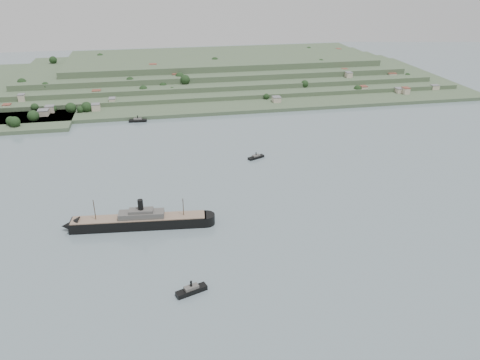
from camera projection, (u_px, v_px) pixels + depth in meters
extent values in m
plane|color=slate|center=(220.00, 219.00, 317.35)|extent=(1400.00, 1400.00, 0.00)
cube|color=#364C33|center=(180.00, 87.00, 636.18)|extent=(760.00, 260.00, 4.00)
cube|color=#364C33|center=(193.00, 79.00, 659.87)|extent=(680.00, 220.00, 5.00)
cube|color=#364C33|center=(202.00, 73.00, 673.40)|extent=(600.00, 200.00, 6.00)
cube|color=#364C33|center=(211.00, 66.00, 686.50)|extent=(520.00, 180.00, 7.00)
cube|color=#364C33|center=(219.00, 58.00, 699.18)|extent=(440.00, 160.00, 8.00)
cube|color=#364C33|center=(2.00, 121.00, 504.38)|extent=(150.00, 90.00, 4.00)
cube|color=black|center=(139.00, 222.00, 306.52)|extent=(88.44, 19.50, 6.82)
cone|color=black|center=(71.00, 226.00, 302.55)|extent=(12.70, 12.70, 11.70)
cylinder|color=black|center=(206.00, 219.00, 310.49)|extent=(11.70, 11.70, 6.82)
cube|color=#806955|center=(139.00, 217.00, 304.94)|extent=(86.41, 18.35, 0.58)
cube|color=#4F4D4A|center=(141.00, 214.00, 304.20)|extent=(29.92, 11.36, 3.90)
cube|color=#4F4D4A|center=(141.00, 211.00, 303.07)|extent=(16.15, 8.19, 2.44)
cylinder|color=black|center=(141.00, 206.00, 301.49)|extent=(3.51, 3.51, 8.77)
cylinder|color=#3C2B1C|center=(95.00, 211.00, 299.68)|extent=(0.49, 0.49, 15.60)
cylinder|color=#3C2B1C|center=(183.00, 208.00, 305.21)|extent=(0.49, 0.49, 13.65)
cube|color=black|center=(192.00, 291.00, 246.46)|extent=(17.43, 9.96, 2.70)
cube|color=#4F4D4A|center=(191.00, 288.00, 245.60)|extent=(8.38, 5.97, 2.03)
cylinder|color=black|center=(191.00, 284.00, 244.63)|extent=(1.13, 1.13, 3.94)
cube|color=black|center=(138.00, 121.00, 507.10)|extent=(19.30, 6.86, 2.52)
cube|color=#4F4D4A|center=(138.00, 119.00, 506.29)|extent=(8.84, 4.92, 1.89)
cylinder|color=black|center=(138.00, 117.00, 505.39)|extent=(1.05, 1.05, 3.68)
cube|color=black|center=(256.00, 157.00, 413.57)|extent=(15.94, 10.35, 2.07)
cube|color=#4F4D4A|center=(256.00, 156.00, 412.91)|extent=(7.79, 6.03, 1.55)
cylinder|color=black|center=(256.00, 154.00, 412.17)|extent=(0.86, 0.86, 3.02)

